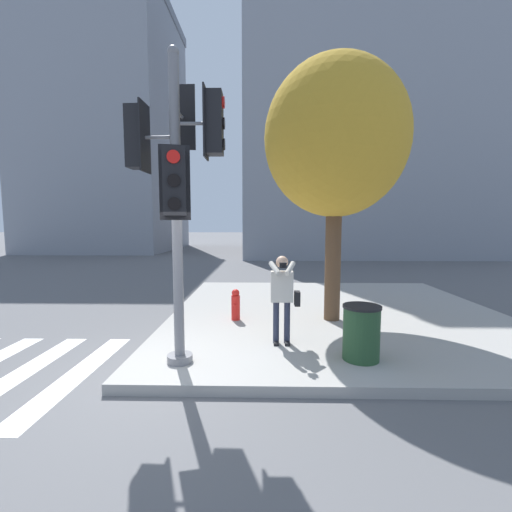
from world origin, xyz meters
The scene contains 9 objects.
ground_plane centered at (0.00, 0.00, 0.00)m, with size 160.00×160.00×0.00m, color #5B5B5E.
sidewalk_corner centered at (3.50, 3.50, 0.08)m, with size 8.00×8.00×0.16m.
traffic_signal_pole centered at (0.40, 0.29, 3.20)m, with size 1.48×1.48×4.74m.
person_photographer centered at (2.04, 1.17, 1.12)m, with size 0.58×0.54×1.60m.
street_tree centered at (3.25, 2.74, 4.15)m, with size 3.09×3.09×5.71m.
fire_hydrant centered at (1.07, 2.66, 0.51)m, with size 0.20×0.26×0.70m.
trash_bin centered at (3.27, 0.46, 0.61)m, with size 0.61×0.61×0.88m.
building_left centered at (-11.64, 25.24, 10.34)m, with size 11.06×11.82×20.65m.
building_right centered at (8.82, 22.97, 9.95)m, with size 17.05×13.80×19.87m.
Camera 1 is at (1.70, -4.90, 2.35)m, focal length 24.00 mm.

